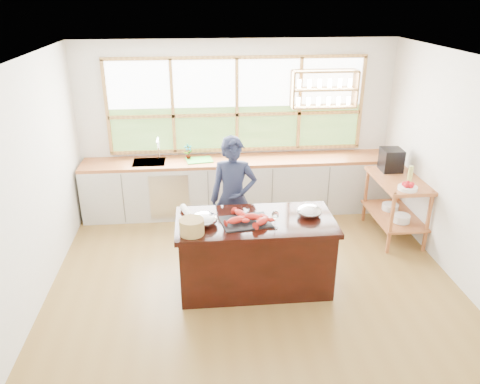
{
  "coord_description": "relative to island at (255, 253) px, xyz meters",
  "views": [
    {
      "loc": [
        -0.64,
        -5.02,
        3.35
      ],
      "look_at": [
        -0.15,
        0.15,
        1.11
      ],
      "focal_mm": 35.0,
      "sensor_mm": 36.0,
      "label": 1
    }
  ],
  "objects": [
    {
      "name": "ground_plane",
      "position": [
        0.0,
        0.2,
        -0.45
      ],
      "size": [
        5.0,
        5.0,
        0.0
      ],
      "primitive_type": "plane",
      "color": "brown"
    },
    {
      "name": "room_shell",
      "position": [
        0.02,
        0.71,
        1.3
      ],
      "size": [
        5.02,
        4.52,
        2.71
      ],
      "color": "silver",
      "rests_on": "ground_plane"
    },
    {
      "name": "back_counter",
      "position": [
        -0.02,
        2.14,
        0.0
      ],
      "size": [
        4.9,
        0.63,
        0.9
      ],
      "color": "beige",
      "rests_on": "ground_plane"
    },
    {
      "name": "right_shelf_unit",
      "position": [
        2.19,
        1.09,
        0.15
      ],
      "size": [
        0.62,
        1.1,
        0.9
      ],
      "color": "#A86030",
      "rests_on": "ground_plane"
    },
    {
      "name": "island",
      "position": [
        0.0,
        0.0,
        0.0
      ],
      "size": [
        1.85,
        0.9,
        0.9
      ],
      "color": "black",
      "rests_on": "ground_plane"
    },
    {
      "name": "cook",
      "position": [
        -0.2,
        0.76,
        0.39
      ],
      "size": [
        0.65,
        0.47,
        1.68
      ],
      "primitive_type": "imported",
      "rotation": [
        0.0,
        0.0,
        -0.11
      ],
      "color": "#1B2039",
      "rests_on": "ground_plane"
    },
    {
      "name": "potted_plant",
      "position": [
        -0.79,
        2.2,
        0.57
      ],
      "size": [
        0.15,
        0.13,
        0.25
      ],
      "primitive_type": "imported",
      "rotation": [
        0.0,
        0.0,
        0.33
      ],
      "color": "slate",
      "rests_on": "back_counter"
    },
    {
      "name": "cutting_board",
      "position": [
        -0.62,
        2.14,
        0.45
      ],
      "size": [
        0.44,
        0.36,
        0.01
      ],
      "primitive_type": "cube",
      "rotation": [
        0.0,
        0.0,
        0.16
      ],
      "color": "green",
      "rests_on": "back_counter"
    },
    {
      "name": "espresso_machine",
      "position": [
        2.19,
        1.43,
        0.61
      ],
      "size": [
        0.3,
        0.32,
        0.33
      ],
      "primitive_type": "cube",
      "rotation": [
        0.0,
        0.0,
        -0.03
      ],
      "color": "black",
      "rests_on": "right_shelf_unit"
    },
    {
      "name": "wine_bottle",
      "position": [
        2.24,
        0.88,
        0.58
      ],
      "size": [
        0.08,
        0.08,
        0.27
      ],
      "primitive_type": "cylinder",
      "rotation": [
        0.0,
        0.0,
        0.23
      ],
      "color": "#ACB854",
      "rests_on": "right_shelf_unit"
    },
    {
      "name": "fruit_bowl",
      "position": [
        2.14,
        0.7,
        0.49
      ],
      "size": [
        0.26,
        0.26,
        0.11
      ],
      "color": "white",
      "rests_on": "right_shelf_unit"
    },
    {
      "name": "slate_board",
      "position": [
        -0.12,
        -0.06,
        0.45
      ],
      "size": [
        0.61,
        0.48,
        0.02
      ],
      "primitive_type": "cube",
      "rotation": [
        0.0,
        0.0,
        0.16
      ],
      "color": "black",
      "rests_on": "island"
    },
    {
      "name": "lobster_pile",
      "position": [
        -0.1,
        -0.06,
        0.5
      ],
      "size": [
        0.52,
        0.44,
        0.08
      ],
      "color": "red",
      "rests_on": "slate_board"
    },
    {
      "name": "mixing_bowl_left",
      "position": [
        -0.6,
        -0.05,
        0.51
      ],
      "size": [
        0.31,
        0.31,
        0.15
      ],
      "primitive_type": "ellipsoid",
      "color": "silver",
      "rests_on": "island"
    },
    {
      "name": "mixing_bowl_right",
      "position": [
        0.65,
        0.05,
        0.51
      ],
      "size": [
        0.3,
        0.3,
        0.14
      ],
      "primitive_type": "ellipsoid",
      "color": "silver",
      "rests_on": "island"
    },
    {
      "name": "wine_glass",
      "position": [
        0.19,
        -0.23,
        0.61
      ],
      "size": [
        0.08,
        0.08,
        0.22
      ],
      "color": "white",
      "rests_on": "island"
    },
    {
      "name": "wicker_basket",
      "position": [
        -0.73,
        -0.27,
        0.53
      ],
      "size": [
        0.27,
        0.27,
        0.17
      ],
      "primitive_type": "cylinder",
      "color": "#9F7B47",
      "rests_on": "island"
    },
    {
      "name": "parchment_roll",
      "position": [
        -0.8,
        0.22,
        0.49
      ],
      "size": [
        0.17,
        0.31,
        0.08
      ],
      "primitive_type": "cylinder",
      "rotation": [
        1.57,
        0.0,
        0.31
      ],
      "color": "white",
      "rests_on": "island"
    }
  ]
}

